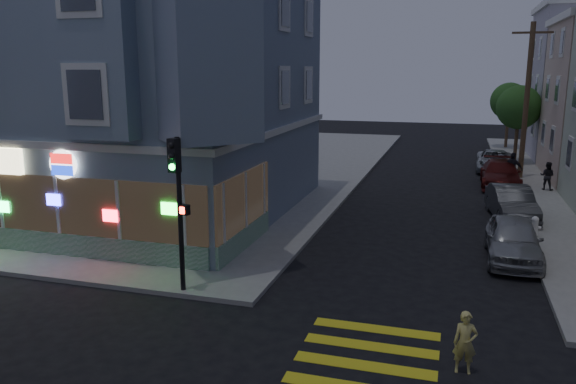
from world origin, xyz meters
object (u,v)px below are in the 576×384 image
at_px(street_tree_far, 509,101).
at_px(running_child, 465,343).
at_px(pedestrian_b, 512,169).
at_px(parked_car_c, 500,174).
at_px(traffic_signal, 178,189).
at_px(utility_pole, 527,99).
at_px(parked_car_d, 495,161).
at_px(fire_hydrant, 535,226).
at_px(street_tree_near, 519,107).
at_px(parked_car_a, 513,239).
at_px(pedestrian_a, 547,176).
at_px(parked_car_b, 512,203).

distance_m(street_tree_far, running_child, 38.19).
bearing_deg(pedestrian_b, parked_car_c, 12.82).
bearing_deg(traffic_signal, utility_pole, 76.51).
bearing_deg(street_tree_far, parked_car_d, -97.50).
bearing_deg(fire_hydrant, street_tree_near, 87.28).
bearing_deg(parked_car_a, street_tree_near, 85.40).
xyz_separation_m(utility_pole, parked_car_d, (-1.30, 2.61, -4.12)).
bearing_deg(traffic_signal, pedestrian_b, 74.92).
height_order(pedestrian_a, parked_car_b, pedestrian_a).
bearing_deg(pedestrian_b, pedestrian_a, 178.72).
bearing_deg(parked_car_a, street_tree_far, 86.76).
bearing_deg(parked_car_d, parked_car_b, -88.17).
height_order(street_tree_far, traffic_signal, street_tree_far).
distance_m(utility_pole, traffic_signal, 24.61).
distance_m(running_child, traffic_signal, 8.54).
xyz_separation_m(street_tree_far, traffic_signal, (-11.47, -35.81, -0.72)).
height_order(street_tree_far, pedestrian_b, street_tree_far).
relative_size(parked_car_b, fire_hydrant, 5.46).
bearing_deg(parked_car_d, parked_car_a, -89.48).
bearing_deg(street_tree_near, utility_pole, -91.91).
distance_m(parked_car_b, parked_car_c, 7.28).
relative_size(pedestrian_b, traffic_signal, 0.41).
distance_m(street_tree_far, parked_car_d, 11.94).
bearing_deg(parked_car_d, fire_hydrant, -85.97).
height_order(pedestrian_a, parked_car_a, pedestrian_a).
relative_size(street_tree_near, parked_car_c, 1.04).
xyz_separation_m(running_child, pedestrian_a, (4.38, 20.50, 0.20)).
bearing_deg(pedestrian_a, street_tree_far, -67.59).
height_order(street_tree_near, parked_car_d, street_tree_near).
bearing_deg(fire_hydrant, traffic_signal, -140.05).
distance_m(street_tree_near, running_child, 30.27).
bearing_deg(utility_pole, fire_hydrant, -93.09).
bearing_deg(street_tree_far, traffic_signal, -107.76).
xyz_separation_m(parked_car_b, traffic_signal, (-9.97, -11.94, 2.47)).
bearing_deg(parked_car_b, traffic_signal, -137.10).
height_order(parked_car_a, fire_hydrant, parked_car_a).
bearing_deg(traffic_signal, running_child, -0.86).
relative_size(running_child, parked_car_d, 0.29).
xyz_separation_m(parked_car_b, parked_car_d, (0.00, 12.48, -0.06)).
bearing_deg(traffic_signal, street_tree_near, 81.43).
relative_size(parked_car_c, fire_hydrant, 6.25).
distance_m(parked_car_c, traffic_signal, 21.80).
bearing_deg(parked_car_a, pedestrian_b, 85.98).
bearing_deg(parked_car_b, parked_car_d, 82.76).
bearing_deg(parked_car_b, running_child, -105.68).
bearing_deg(parked_car_a, parked_car_c, 88.63).
relative_size(street_tree_far, parked_car_c, 1.04).
relative_size(parked_car_b, parked_car_c, 0.87).
bearing_deg(pedestrian_b, street_tree_near, -74.62).
relative_size(street_tree_near, parked_car_a, 1.20).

